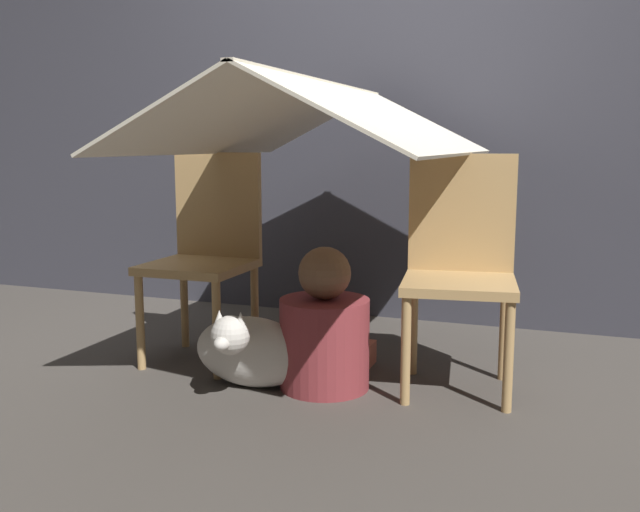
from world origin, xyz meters
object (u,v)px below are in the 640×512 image
chair_right (460,262)px  dog (249,350)px  chair_left (207,248)px  person_front (325,332)px

chair_right → dog: (-0.76, -0.32, -0.34)m
chair_right → chair_left: bearing=171.8°
dog → chair_left: bearing=137.9°
chair_left → chair_right: bearing=-0.3°
chair_right → dog: chair_right is taller
chair_right → person_front: (-0.48, -0.21, -0.27)m
chair_left → person_front: 0.72m
chair_right → dog: size_ratio=1.91×
chair_left → chair_right: 1.11m
chair_right → person_front: chair_right is taller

